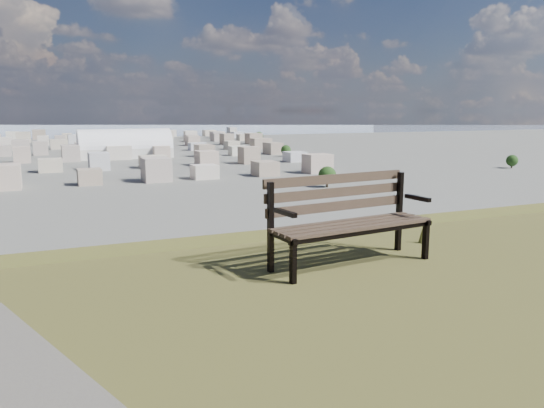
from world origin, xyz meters
name	(u,v)px	position (x,y,z in m)	size (l,w,h in m)	color
park_bench	(347,215)	(1.15, 2.84, 25.50)	(1.74, 0.72, 0.89)	#403125
arena	(125,149)	(42.59, 310.01, 5.07)	(50.94, 21.52, 21.50)	beige
city_blocks	(43,145)	(0.00, 394.44, 3.50)	(395.00, 361.00, 7.00)	beige
bay_water	(40,128)	(0.00, 900.00, 0.00)	(2400.00, 700.00, 0.12)	#8A98AF
far_hills	(10,111)	(-60.92, 1402.93, 25.47)	(2050.00, 340.00, 60.00)	#8E9CB1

